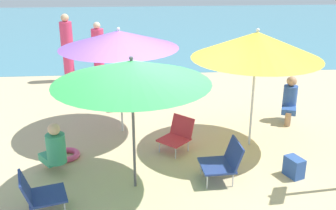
{
  "coord_description": "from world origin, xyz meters",
  "views": [
    {
      "loc": [
        -0.41,
        -5.93,
        3.23
      ],
      "look_at": [
        0.13,
        0.79,
        0.7
      ],
      "focal_mm": 43.0,
      "sensor_mm": 36.0,
      "label": 1
    }
  ],
  "objects_px": {
    "beach_chair_d": "(122,94)",
    "beach_chair_a": "(38,193)",
    "beach_chair_b": "(224,161)",
    "beach_chair_c": "(178,134)",
    "person_d": "(55,149)",
    "person_a": "(67,48)",
    "umbrella_yellow": "(257,45)",
    "person_c": "(290,99)",
    "beach_bag": "(294,167)",
    "swim_ring": "(66,155)",
    "person_b": "(98,51)",
    "umbrella_green": "(132,72)",
    "umbrella_purple": "(119,39)"
  },
  "relations": [
    {
      "from": "swim_ring",
      "to": "person_b",
      "type": "bearing_deg",
      "value": 87.59
    },
    {
      "from": "umbrella_green",
      "to": "swim_ring",
      "type": "distance_m",
      "value": 2.29
    },
    {
      "from": "umbrella_green",
      "to": "beach_chair_a",
      "type": "bearing_deg",
      "value": -155.97
    },
    {
      "from": "umbrella_green",
      "to": "person_c",
      "type": "height_order",
      "value": "umbrella_green"
    },
    {
      "from": "person_a",
      "to": "beach_bag",
      "type": "height_order",
      "value": "person_a"
    },
    {
      "from": "beach_chair_b",
      "to": "beach_bag",
      "type": "bearing_deg",
      "value": 177.26
    },
    {
      "from": "beach_chair_d",
      "to": "person_c",
      "type": "relative_size",
      "value": 0.61
    },
    {
      "from": "beach_chair_a",
      "to": "person_b",
      "type": "bearing_deg",
      "value": 70.69
    },
    {
      "from": "beach_chair_c",
      "to": "person_a",
      "type": "distance_m",
      "value": 5.06
    },
    {
      "from": "person_a",
      "to": "swim_ring",
      "type": "distance_m",
      "value": 4.62
    },
    {
      "from": "umbrella_yellow",
      "to": "beach_chair_c",
      "type": "bearing_deg",
      "value": -174.96
    },
    {
      "from": "beach_chair_d",
      "to": "umbrella_purple",
      "type": "bearing_deg",
      "value": -4.56
    },
    {
      "from": "beach_chair_b",
      "to": "person_c",
      "type": "height_order",
      "value": "person_c"
    },
    {
      "from": "umbrella_green",
      "to": "person_c",
      "type": "bearing_deg",
      "value": 35.76
    },
    {
      "from": "beach_chair_d",
      "to": "beach_chair_a",
      "type": "bearing_deg",
      "value": -20.13
    },
    {
      "from": "beach_chair_a",
      "to": "beach_chair_d",
      "type": "xyz_separation_m",
      "value": [
        0.99,
        3.91,
        -0.0
      ]
    },
    {
      "from": "beach_chair_d",
      "to": "person_c",
      "type": "height_order",
      "value": "person_c"
    },
    {
      "from": "beach_chair_b",
      "to": "person_a",
      "type": "distance_m",
      "value": 6.26
    },
    {
      "from": "umbrella_green",
      "to": "person_c",
      "type": "relative_size",
      "value": 2.31
    },
    {
      "from": "beach_chair_a",
      "to": "person_b",
      "type": "xyz_separation_m",
      "value": [
        0.29,
        6.2,
        0.47
      ]
    },
    {
      "from": "person_c",
      "to": "person_d",
      "type": "distance_m",
      "value": 4.74
    },
    {
      "from": "umbrella_purple",
      "to": "umbrella_yellow",
      "type": "bearing_deg",
      "value": -18.51
    },
    {
      "from": "umbrella_purple",
      "to": "beach_chair_b",
      "type": "bearing_deg",
      "value": -50.84
    },
    {
      "from": "umbrella_yellow",
      "to": "beach_chair_b",
      "type": "relative_size",
      "value": 3.53
    },
    {
      "from": "beach_chair_b",
      "to": "beach_chair_c",
      "type": "xyz_separation_m",
      "value": [
        -0.6,
        1.05,
        -0.02
      ]
    },
    {
      "from": "umbrella_yellow",
      "to": "beach_bag",
      "type": "relative_size",
      "value": 6.96
    },
    {
      "from": "umbrella_yellow",
      "to": "person_c",
      "type": "relative_size",
      "value": 2.34
    },
    {
      "from": "umbrella_purple",
      "to": "person_a",
      "type": "relative_size",
      "value": 1.21
    },
    {
      "from": "person_c",
      "to": "swim_ring",
      "type": "height_order",
      "value": "person_c"
    },
    {
      "from": "person_a",
      "to": "person_c",
      "type": "height_order",
      "value": "person_a"
    },
    {
      "from": "person_d",
      "to": "person_a",
      "type": "bearing_deg",
      "value": -31.89
    },
    {
      "from": "umbrella_green",
      "to": "umbrella_purple",
      "type": "bearing_deg",
      "value": 96.81
    },
    {
      "from": "person_b",
      "to": "person_c",
      "type": "relative_size",
      "value": 1.66
    },
    {
      "from": "beach_chair_c",
      "to": "person_d",
      "type": "bearing_deg",
      "value": -27.62
    },
    {
      "from": "person_b",
      "to": "person_d",
      "type": "height_order",
      "value": "person_b"
    },
    {
      "from": "person_c",
      "to": "beach_bag",
      "type": "xyz_separation_m",
      "value": [
        -0.71,
        -2.18,
        -0.32
      ]
    },
    {
      "from": "beach_chair_b",
      "to": "person_d",
      "type": "relative_size",
      "value": 0.71
    },
    {
      "from": "beach_chair_b",
      "to": "beach_chair_a",
      "type": "bearing_deg",
      "value": 10.29
    },
    {
      "from": "person_d",
      "to": "umbrella_yellow",
      "type": "bearing_deg",
      "value": -114.66
    },
    {
      "from": "beach_chair_c",
      "to": "person_d",
      "type": "height_order",
      "value": "person_d"
    },
    {
      "from": "person_b",
      "to": "beach_chair_a",
      "type": "bearing_deg",
      "value": -167.53
    },
    {
      "from": "umbrella_yellow",
      "to": "person_a",
      "type": "relative_size",
      "value": 1.22
    },
    {
      "from": "umbrella_yellow",
      "to": "beach_chair_d",
      "type": "bearing_deg",
      "value": 138.03
    },
    {
      "from": "person_a",
      "to": "person_b",
      "type": "xyz_separation_m",
      "value": [
        0.79,
        0.16,
        -0.14
      ]
    },
    {
      "from": "person_a",
      "to": "person_d",
      "type": "height_order",
      "value": "person_a"
    },
    {
      "from": "person_c",
      "to": "beach_bag",
      "type": "relative_size",
      "value": 2.97
    },
    {
      "from": "beach_chair_d",
      "to": "person_d",
      "type": "xyz_separation_m",
      "value": [
        -0.95,
        -2.88,
        0.12
      ]
    },
    {
      "from": "beach_chair_b",
      "to": "beach_chair_c",
      "type": "relative_size",
      "value": 0.9
    },
    {
      "from": "person_b",
      "to": "person_d",
      "type": "distance_m",
      "value": 5.19
    },
    {
      "from": "person_c",
      "to": "umbrella_yellow",
      "type": "bearing_deg",
      "value": -25.6
    }
  ]
}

